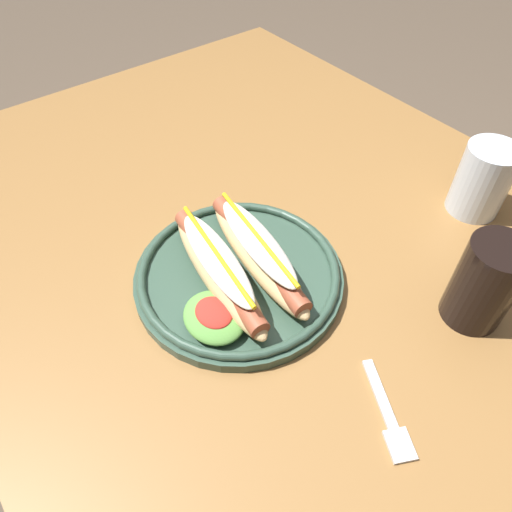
{
  "coord_description": "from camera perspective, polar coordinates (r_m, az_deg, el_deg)",
  "views": [
    {
      "loc": [
        0.39,
        -0.34,
        1.25
      ],
      "look_at": [
        0.05,
        -0.07,
        0.77
      ],
      "focal_mm": 32.78,
      "sensor_mm": 36.0,
      "label": 1
    }
  ],
  "objects": [
    {
      "name": "soda_cup",
      "position": [
        0.63,
        26.17,
        -3.01
      ],
      "size": [
        0.08,
        0.08,
        0.12
      ],
      "primitive_type": "cylinder",
      "color": "black",
      "rests_on": "dining_table"
    },
    {
      "name": "hot_dog_plate",
      "position": [
        0.63,
        -2.26,
        -1.76
      ],
      "size": [
        0.29,
        0.29,
        0.08
      ],
      "color": "#334C3D",
      "rests_on": "dining_table"
    },
    {
      "name": "water_cup",
      "position": [
        0.8,
        25.95,
        8.33
      ],
      "size": [
        0.08,
        0.08,
        0.11
      ],
      "primitive_type": "cylinder",
      "color": "silver",
      "rests_on": "dining_table"
    },
    {
      "name": "dining_table",
      "position": [
        0.79,
        1.86,
        -1.98
      ],
      "size": [
        1.22,
        0.91,
        0.74
      ],
      "color": "olive",
      "rests_on": "ground_plane"
    },
    {
      "name": "fork",
      "position": [
        0.57,
        15.89,
        -18.38
      ],
      "size": [
        0.12,
        0.07,
        0.0
      ],
      "rotation": [
        0.0,
        0.0,
        -0.48
      ],
      "color": "silver",
      "rests_on": "dining_table"
    },
    {
      "name": "ground_plane",
      "position": [
        1.35,
        1.17,
        -19.82
      ],
      "size": [
        8.0,
        8.0,
        0.0
      ],
      "primitive_type": "plane",
      "color": "brown"
    }
  ]
}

